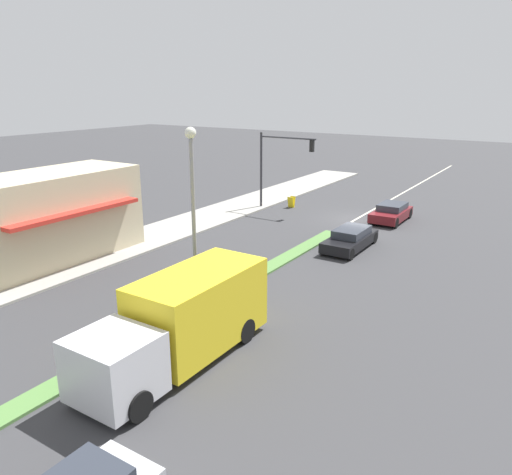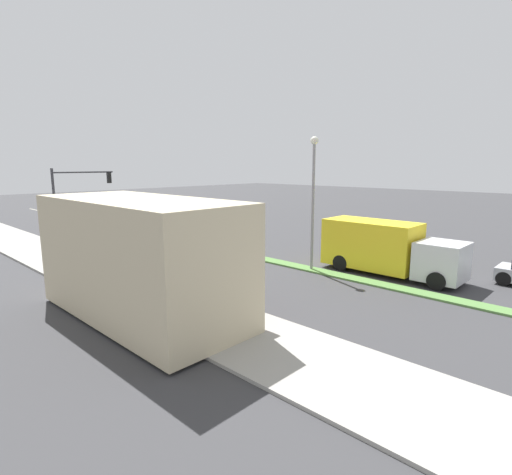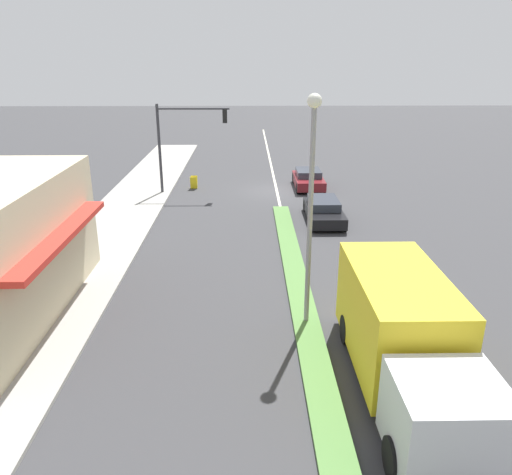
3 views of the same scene
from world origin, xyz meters
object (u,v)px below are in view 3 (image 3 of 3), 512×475
(delivery_truck, at_px, (405,337))
(sedan_maroon, at_px, (308,179))
(warning_aframe_sign, at_px, (194,182))
(suv_black, at_px, (324,210))
(street_lamp, at_px, (311,185))
(pedestrian, at_px, (78,250))
(traffic_signal_main, at_px, (181,134))

(delivery_truck, distance_m, sedan_maroon, 21.85)
(warning_aframe_sign, relative_size, suv_black, 0.19)
(street_lamp, xyz_separation_m, pedestrian, (8.91, -4.26, -3.75))
(delivery_truck, distance_m, suv_black, 14.57)
(warning_aframe_sign, relative_size, delivery_truck, 0.11)
(traffic_signal_main, height_order, street_lamp, street_lamp)
(traffic_signal_main, distance_m, street_lamp, 18.14)
(warning_aframe_sign, bearing_deg, delivery_truck, 109.75)
(traffic_signal_main, relative_size, pedestrian, 3.26)
(warning_aframe_sign, height_order, suv_black, suv_black)
(traffic_signal_main, relative_size, street_lamp, 0.76)
(pedestrian, relative_size, sedan_maroon, 0.43)
(delivery_truck, bearing_deg, street_lamp, -57.02)
(delivery_truck, bearing_deg, pedestrian, -34.54)
(warning_aframe_sign, bearing_deg, suv_black, 137.28)
(warning_aframe_sign, distance_m, delivery_truck, 23.14)
(delivery_truck, xyz_separation_m, suv_black, (0.00, -14.54, -0.89))
(warning_aframe_sign, height_order, sedan_maroon, sedan_maroon)
(pedestrian, distance_m, warning_aframe_sign, 14.50)
(street_lamp, xyz_separation_m, warning_aframe_sign, (5.61, -18.37, -4.35))
(delivery_truck, xyz_separation_m, sedan_maroon, (0.00, -21.83, -0.86))
(street_lamp, bearing_deg, traffic_signal_main, -70.24)
(traffic_signal_main, height_order, pedestrian, traffic_signal_main)
(pedestrian, height_order, sedan_maroon, pedestrian)
(street_lamp, relative_size, pedestrian, 4.30)
(street_lamp, relative_size, sedan_maroon, 1.83)
(pedestrian, height_order, delivery_truck, delivery_truck)
(warning_aframe_sign, xyz_separation_m, suv_black, (-7.81, 7.21, 0.15))
(traffic_signal_main, distance_m, delivery_truck, 22.20)
(traffic_signal_main, xyz_separation_m, suv_black, (-8.32, 5.89, -3.32))
(delivery_truck, relative_size, suv_black, 1.68)
(traffic_signal_main, distance_m, warning_aframe_sign, 3.75)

